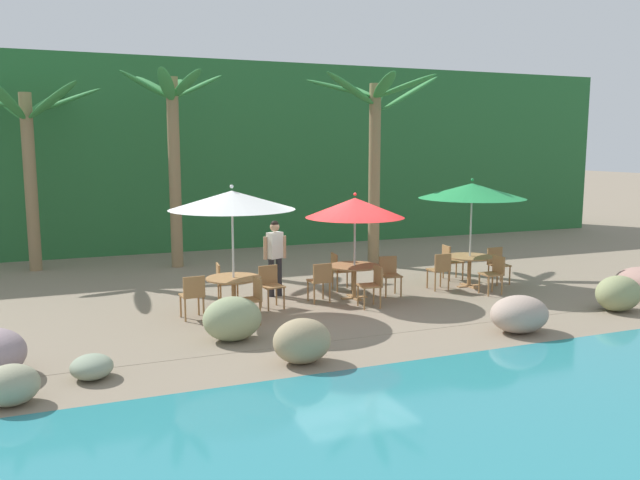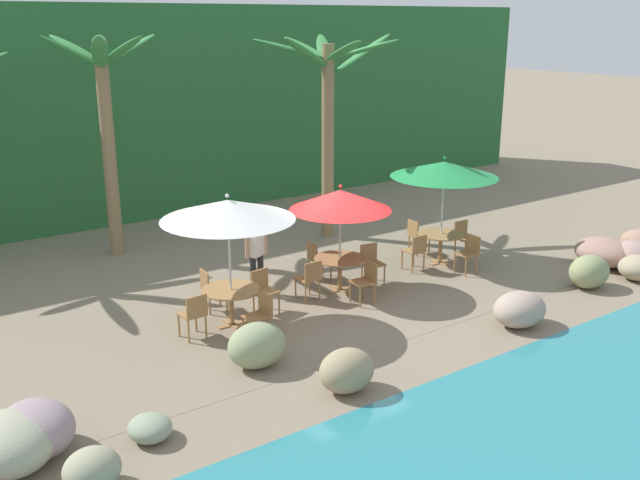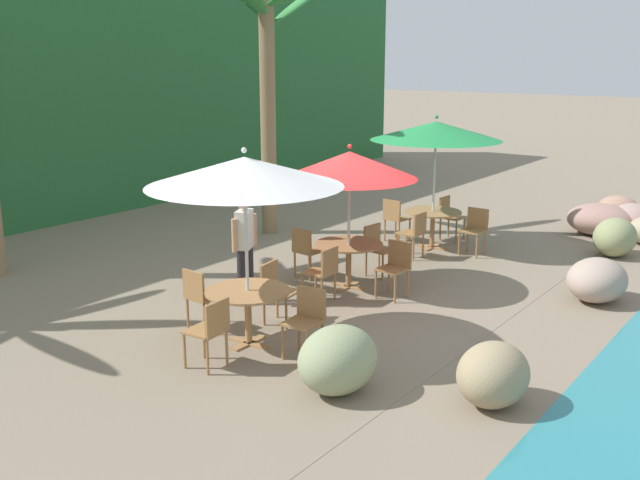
{
  "view_description": "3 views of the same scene",
  "coord_description": "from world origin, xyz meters",
  "px_view_note": "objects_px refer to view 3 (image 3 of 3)",
  "views": [
    {
      "loc": [
        -5.57,
        -12.44,
        3.33
      ],
      "look_at": [
        -0.69,
        -0.18,
        1.39
      ],
      "focal_mm": 36.1,
      "sensor_mm": 36.0,
      "label": 1
    },
    {
      "loc": [
        -8.48,
        -11.49,
        5.6
      ],
      "look_at": [
        -0.21,
        0.21,
        1.19
      ],
      "focal_mm": 40.51,
      "sensor_mm": 36.0,
      "label": 2
    },
    {
      "loc": [
        -9.29,
        -6.24,
        3.69
      ],
      "look_at": [
        -0.8,
        -0.07,
        1.03
      ],
      "focal_mm": 41.37,
      "sensor_mm": 36.0,
      "label": 3
    }
  ],
  "objects_px": {
    "dining_table_white": "(248,299)",
    "chair_red_left": "(324,270)",
    "chair_white_seaward": "(276,288)",
    "chair_green_right": "(475,228)",
    "chair_red_inland": "(306,249)",
    "palm_tree_third": "(267,52)",
    "dining_table_green": "(433,217)",
    "chair_green_seaward": "(449,214)",
    "umbrella_white": "(245,172)",
    "dining_table_red": "(349,251)",
    "chair_white_right": "(307,317)",
    "chair_white_inland": "(200,295)",
    "chair_red_right": "(396,265)",
    "chair_white_left": "(211,328)",
    "chair_green_left": "(415,231)",
    "umbrella_green": "(436,131)",
    "waiter_in_white": "(245,240)",
    "chair_red_seaward": "(377,246)",
    "umbrella_red": "(350,165)",
    "chair_green_inland": "(395,217)"
  },
  "relations": [
    {
      "from": "dining_table_green",
      "to": "chair_green_seaward",
      "type": "height_order",
      "value": "chair_green_seaward"
    },
    {
      "from": "chair_white_seaward",
      "to": "chair_white_left",
      "type": "distance_m",
      "value": 1.71
    },
    {
      "from": "chair_white_right",
      "to": "palm_tree_third",
      "type": "height_order",
      "value": "palm_tree_third"
    },
    {
      "from": "umbrella_white",
      "to": "chair_red_seaward",
      "type": "relative_size",
      "value": 2.96
    },
    {
      "from": "chair_white_inland",
      "to": "chair_red_right",
      "type": "height_order",
      "value": "same"
    },
    {
      "from": "chair_red_inland",
      "to": "palm_tree_third",
      "type": "relative_size",
      "value": 0.17
    },
    {
      "from": "umbrella_red",
      "to": "chair_green_inland",
      "type": "relative_size",
      "value": 2.68
    },
    {
      "from": "umbrella_white",
      "to": "chair_green_left",
      "type": "height_order",
      "value": "umbrella_white"
    },
    {
      "from": "dining_table_green",
      "to": "chair_green_left",
      "type": "distance_m",
      "value": 0.86
    },
    {
      "from": "chair_green_seaward",
      "to": "chair_green_right",
      "type": "relative_size",
      "value": 1.0
    },
    {
      "from": "dining_table_white",
      "to": "chair_red_left",
      "type": "xyz_separation_m",
      "value": [
        1.93,
        0.18,
        -0.1
      ]
    },
    {
      "from": "chair_red_seaward",
      "to": "chair_red_right",
      "type": "height_order",
      "value": "same"
    },
    {
      "from": "chair_red_right",
      "to": "dining_table_white",
      "type": "bearing_deg",
      "value": 168.74
    },
    {
      "from": "umbrella_green",
      "to": "chair_red_seaward",
      "type": "bearing_deg",
      "value": -177.87
    },
    {
      "from": "chair_green_left",
      "to": "waiter_in_white",
      "type": "xyz_separation_m",
      "value": [
        -3.74,
        0.84,
        0.47
      ]
    },
    {
      "from": "chair_red_right",
      "to": "dining_table_green",
      "type": "bearing_deg",
      "value": 17.17
    },
    {
      "from": "chair_white_inland",
      "to": "chair_white_left",
      "type": "distance_m",
      "value": 1.31
    },
    {
      "from": "chair_white_inland",
      "to": "chair_green_seaward",
      "type": "relative_size",
      "value": 1.0
    },
    {
      "from": "chair_white_seaward",
      "to": "chair_green_right",
      "type": "height_order",
      "value": "same"
    },
    {
      "from": "chair_red_left",
      "to": "chair_white_inland",
      "type": "bearing_deg",
      "value": 160.79
    },
    {
      "from": "chair_red_seaward",
      "to": "chair_green_seaward",
      "type": "height_order",
      "value": "same"
    },
    {
      "from": "umbrella_white",
      "to": "chair_red_right",
      "type": "relative_size",
      "value": 2.96
    },
    {
      "from": "umbrella_white",
      "to": "dining_table_red",
      "type": "height_order",
      "value": "umbrella_white"
    },
    {
      "from": "dining_table_green",
      "to": "chair_green_right",
      "type": "relative_size",
      "value": 1.26
    },
    {
      "from": "dining_table_green",
      "to": "waiter_in_white",
      "type": "distance_m",
      "value": 4.67
    },
    {
      "from": "chair_red_left",
      "to": "chair_green_right",
      "type": "bearing_deg",
      "value": -9.52
    },
    {
      "from": "umbrella_white",
      "to": "dining_table_green",
      "type": "relative_size",
      "value": 2.34
    },
    {
      "from": "chair_red_left",
      "to": "chair_green_left",
      "type": "height_order",
      "value": "same"
    },
    {
      "from": "umbrella_white",
      "to": "chair_green_right",
      "type": "bearing_deg",
      "value": -4.7
    },
    {
      "from": "chair_white_inland",
      "to": "chair_red_inland",
      "type": "relative_size",
      "value": 1.0
    },
    {
      "from": "chair_white_inland",
      "to": "chair_red_inland",
      "type": "distance_m",
      "value": 2.79
    },
    {
      "from": "umbrella_green",
      "to": "chair_white_inland",
      "type": "bearing_deg",
      "value": 175.21
    },
    {
      "from": "chair_green_seaward",
      "to": "palm_tree_third",
      "type": "distance_m",
      "value": 4.94
    },
    {
      "from": "chair_red_inland",
      "to": "umbrella_white",
      "type": "bearing_deg",
      "value": -157.46
    },
    {
      "from": "chair_red_seaward",
      "to": "waiter_in_white",
      "type": "height_order",
      "value": "waiter_in_white"
    },
    {
      "from": "chair_green_seaward",
      "to": "chair_red_inland",
      "type": "bearing_deg",
      "value": 169.7
    },
    {
      "from": "umbrella_red",
      "to": "chair_red_left",
      "type": "distance_m",
      "value": 1.72
    },
    {
      "from": "chair_red_left",
      "to": "chair_green_seaward",
      "type": "distance_m",
      "value": 4.74
    },
    {
      "from": "chair_white_inland",
      "to": "chair_red_inland",
      "type": "xyz_separation_m",
      "value": [
        2.78,
        0.29,
        0.0
      ]
    },
    {
      "from": "waiter_in_white",
      "to": "chair_red_inland",
      "type": "bearing_deg",
      "value": 0.63
    },
    {
      "from": "chair_green_left",
      "to": "dining_table_white",
      "type": "bearing_deg",
      "value": -176.62
    },
    {
      "from": "dining_table_white",
      "to": "chair_white_left",
      "type": "xyz_separation_m",
      "value": [
        -0.84,
        -0.15,
        -0.1
      ]
    },
    {
      "from": "dining_table_white",
      "to": "umbrella_green",
      "type": "xyz_separation_m",
      "value": [
        5.81,
        0.37,
        1.67
      ]
    },
    {
      "from": "chair_red_right",
      "to": "dining_table_green",
      "type": "relative_size",
      "value": 0.79
    },
    {
      "from": "chair_white_left",
      "to": "chair_red_inland",
      "type": "bearing_deg",
      "value": 19.83
    },
    {
      "from": "dining_table_white",
      "to": "waiter_in_white",
      "type": "relative_size",
      "value": 0.65
    },
    {
      "from": "chair_green_left",
      "to": "chair_green_seaward",
      "type": "bearing_deg",
      "value": 4.98
    },
    {
      "from": "chair_green_seaward",
      "to": "chair_red_left",
      "type": "bearing_deg",
      "value": -176.84
    },
    {
      "from": "chair_green_left",
      "to": "chair_green_right",
      "type": "bearing_deg",
      "value": -39.93
    },
    {
      "from": "chair_white_right",
      "to": "chair_green_seaward",
      "type": "relative_size",
      "value": 1.0
    }
  ]
}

